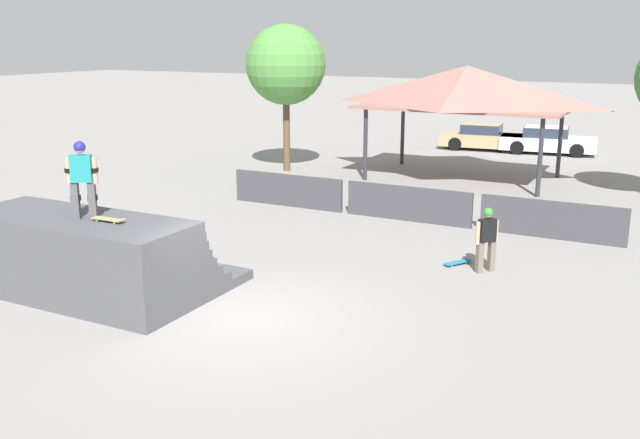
{
  "coord_description": "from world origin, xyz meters",
  "views": [
    {
      "loc": [
        7.46,
        -10.93,
        5.4
      ],
      "look_at": [
        -0.51,
        4.33,
        0.96
      ],
      "focal_mm": 40.0,
      "sensor_mm": 36.0,
      "label": 1
    }
  ],
  "objects_px": {
    "skater_on_deck": "(82,175)",
    "skateboard_on_deck": "(109,219)",
    "parked_car_white": "(547,141)",
    "tree_far_back": "(286,65)",
    "skateboard_on_ground": "(459,262)",
    "parked_car_tan": "(483,138)",
    "bystander_walking": "(487,234)"
  },
  "relations": [
    {
      "from": "skateboard_on_deck",
      "to": "skateboard_on_ground",
      "type": "bearing_deg",
      "value": 45.33
    },
    {
      "from": "skater_on_deck",
      "to": "skateboard_on_deck",
      "type": "relative_size",
      "value": 2.11
    },
    {
      "from": "skateboard_on_ground",
      "to": "tree_far_back",
      "type": "bearing_deg",
      "value": 80.74
    },
    {
      "from": "parked_car_white",
      "to": "bystander_walking",
      "type": "bearing_deg",
      "value": -91.0
    },
    {
      "from": "bystander_walking",
      "to": "parked_car_white",
      "type": "xyz_separation_m",
      "value": [
        -2.03,
        18.77,
        -0.31
      ]
    },
    {
      "from": "skateboard_on_deck",
      "to": "parked_car_tan",
      "type": "distance_m",
      "value": 24.16
    },
    {
      "from": "skater_on_deck",
      "to": "parked_car_white",
      "type": "bearing_deg",
      "value": 46.77
    },
    {
      "from": "skateboard_on_deck",
      "to": "skateboard_on_ground",
      "type": "relative_size",
      "value": 1.0
    },
    {
      "from": "skateboard_on_deck",
      "to": "bystander_walking",
      "type": "distance_m",
      "value": 8.47
    },
    {
      "from": "skateboard_on_ground",
      "to": "tree_far_back",
      "type": "xyz_separation_m",
      "value": [
        -10.02,
        8.92,
        4.22
      ]
    },
    {
      "from": "skateboard_on_deck",
      "to": "tree_far_back",
      "type": "relative_size",
      "value": 0.13
    },
    {
      "from": "skateboard_on_ground",
      "to": "tree_far_back",
      "type": "distance_m",
      "value": 14.06
    },
    {
      "from": "skater_on_deck",
      "to": "skateboard_on_deck",
      "type": "bearing_deg",
      "value": -30.45
    },
    {
      "from": "skater_on_deck",
      "to": "skateboard_on_ground",
      "type": "height_order",
      "value": "skater_on_deck"
    },
    {
      "from": "skater_on_deck",
      "to": "parked_car_white",
      "type": "relative_size",
      "value": 0.35
    },
    {
      "from": "parked_car_tan",
      "to": "skater_on_deck",
      "type": "bearing_deg",
      "value": -100.25
    },
    {
      "from": "parked_car_tan",
      "to": "skateboard_on_deck",
      "type": "bearing_deg",
      "value": -98.75
    },
    {
      "from": "skateboard_on_ground",
      "to": "tree_far_back",
      "type": "height_order",
      "value": "tree_far_back"
    },
    {
      "from": "parked_car_tan",
      "to": "bystander_walking",
      "type": "bearing_deg",
      "value": -80.54
    },
    {
      "from": "skateboard_on_deck",
      "to": "skateboard_on_ground",
      "type": "xyz_separation_m",
      "value": [
        5.57,
        5.86,
        -1.75
      ]
    },
    {
      "from": "bystander_walking",
      "to": "parked_car_white",
      "type": "distance_m",
      "value": 18.88
    },
    {
      "from": "skater_on_deck",
      "to": "parked_car_white",
      "type": "distance_m",
      "value": 24.97
    },
    {
      "from": "tree_far_back",
      "to": "skateboard_on_deck",
      "type": "bearing_deg",
      "value": -73.26
    },
    {
      "from": "skater_on_deck",
      "to": "skateboard_on_ground",
      "type": "relative_size",
      "value": 2.11
    },
    {
      "from": "skater_on_deck",
      "to": "parked_car_white",
      "type": "height_order",
      "value": "skater_on_deck"
    },
    {
      "from": "skater_on_deck",
      "to": "skateboard_on_ground",
      "type": "xyz_separation_m",
      "value": [
        6.21,
        5.88,
        -2.62
      ]
    },
    {
      "from": "skateboard_on_deck",
      "to": "parked_car_white",
      "type": "distance_m",
      "value": 24.78
    },
    {
      "from": "skateboard_on_deck",
      "to": "parked_car_tan",
      "type": "xyz_separation_m",
      "value": [
        1.24,
        24.1,
        -1.21
      ]
    },
    {
      "from": "skateboard_on_deck",
      "to": "tree_far_back",
      "type": "height_order",
      "value": "tree_far_back"
    },
    {
      "from": "skater_on_deck",
      "to": "bystander_walking",
      "type": "distance_m",
      "value": 9.09
    },
    {
      "from": "skater_on_deck",
      "to": "tree_far_back",
      "type": "xyz_separation_m",
      "value": [
        -3.81,
        14.8,
        1.6
      ]
    },
    {
      "from": "parked_car_tan",
      "to": "parked_car_white",
      "type": "bearing_deg",
      "value": -0.38
    }
  ]
}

